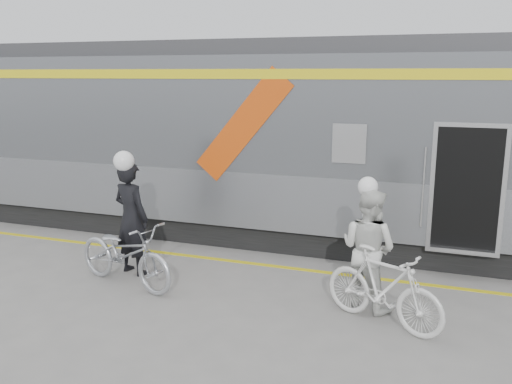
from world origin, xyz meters
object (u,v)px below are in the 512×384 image
at_px(woman, 368,249).
at_px(bicycle_right, 383,288).
at_px(man, 131,218).
at_px(bicycle_left, 125,254).

distance_m(woman, bicycle_right, 0.72).
bearing_deg(bicycle_right, woman, 53.57).
xyz_separation_m(man, bicycle_left, (0.20, -0.55, -0.45)).
bearing_deg(bicycle_left, bicycle_right, -74.92).
relative_size(man, bicycle_left, 0.95).
height_order(man, woman, man).
bearing_deg(woman, man, 23.91).
height_order(man, bicycle_right, man).
xyz_separation_m(bicycle_left, woman, (3.90, 0.48, 0.36)).
bearing_deg(bicycle_left, man, 36.08).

